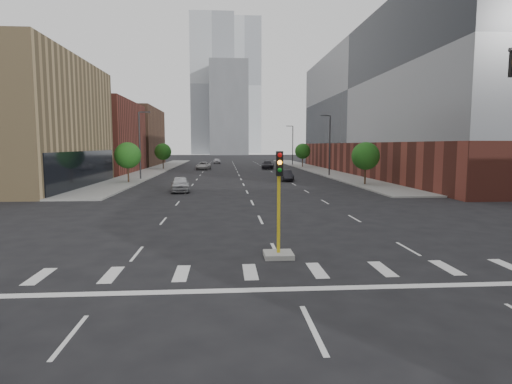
{
  "coord_description": "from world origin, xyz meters",
  "views": [
    {
      "loc": [
        -2.2,
        -8.28,
        4.64
      ],
      "look_at": [
        -0.78,
        11.16,
        2.5
      ],
      "focal_mm": 30.0,
      "sensor_mm": 36.0,
      "label": 1
    }
  ],
  "objects": [
    {
      "name": "car_mid_right",
      "position": [
        5.71,
        46.98,
        0.7
      ],
      "size": [
        1.71,
        4.33,
        1.4
      ],
      "primitive_type": "imported",
      "rotation": [
        0.0,
        0.0,
        0.05
      ],
      "color": "black",
      "rests_on": "ground"
    },
    {
      "name": "tree_left_near",
      "position": [
        -14.0,
        45.0,
        3.39
      ],
      "size": [
        3.2,
        3.2,
        4.85
      ],
      "color": "#382619",
      "rests_on": "ground"
    },
    {
      "name": "car_far_left",
      "position": [
        -6.28,
        73.79,
        0.72
      ],
      "size": [
        2.83,
        5.4,
        1.45
      ],
      "primitive_type": "imported",
      "rotation": [
        0.0,
        0.0,
        -0.08
      ],
      "color": "#B5B5B5",
      "rests_on": "ground"
    },
    {
      "name": "tower_mid",
      "position": [
        0.0,
        200.0,
        22.0
      ],
      "size": [
        18.0,
        18.0,
        44.0
      ],
      "primitive_type": "cube",
      "color": "slate",
      "rests_on": "ground"
    },
    {
      "name": "sidewalk_right_far",
      "position": [
        15.0,
        74.0,
        0.07
      ],
      "size": [
        5.0,
        92.0,
        0.15
      ],
      "primitive_type": "cube",
      "color": "gray",
      "rests_on": "ground"
    },
    {
      "name": "tower_left",
      "position": [
        -8.0,
        220.0,
        35.0
      ],
      "size": [
        22.0,
        22.0,
        70.0
      ],
      "primitive_type": "cube",
      "color": "#B2B7BC",
      "rests_on": "ground"
    },
    {
      "name": "tree_right_near",
      "position": [
        14.0,
        40.0,
        3.39
      ],
      "size": [
        3.2,
        3.2,
        4.85
      ],
      "color": "#382619",
      "rests_on": "ground"
    },
    {
      "name": "building_right_main",
      "position": [
        29.5,
        60.0,
        11.0
      ],
      "size": [
        24.0,
        70.0,
        22.0
      ],
      "color": "brown",
      "rests_on": "ground"
    },
    {
      "name": "building_left_far_a",
      "position": [
        -27.5,
        66.0,
        6.0
      ],
      "size": [
        20.0,
        22.0,
        12.0
      ],
      "primitive_type": "cube",
      "color": "brown",
      "rests_on": "ground"
    },
    {
      "name": "ground",
      "position": [
        0.0,
        0.0,
        0.0
      ],
      "size": [
        400.0,
        400.0,
        0.0
      ],
      "primitive_type": "plane",
      "color": "black",
      "rests_on": "ground"
    },
    {
      "name": "car_near_left",
      "position": [
        -6.67,
        34.69,
        0.77
      ],
      "size": [
        2.26,
        4.68,
        1.54
      ],
      "primitive_type": "imported",
      "rotation": [
        0.0,
        0.0,
        0.1
      ],
      "color": "#AFB0B4",
      "rests_on": "ground"
    },
    {
      "name": "car_distant",
      "position": [
        -4.15,
        99.96,
        0.69
      ],
      "size": [
        1.9,
        4.14,
        1.38
      ],
      "primitive_type": "imported",
      "rotation": [
        0.0,
        0.0,
        0.07
      ],
      "color": "#B6B5BB",
      "rests_on": "ground"
    },
    {
      "name": "median_traffic_signal",
      "position": [
        0.0,
        8.97,
        0.97
      ],
      "size": [
        1.2,
        1.2,
        4.4
      ],
      "color": "#999993",
      "rests_on": "ground"
    },
    {
      "name": "tower_right",
      "position": [
        10.0,
        260.0,
        40.0
      ],
      "size": [
        20.0,
        20.0,
        80.0
      ],
      "primitive_type": "cube",
      "color": "#B2B7BC",
      "rests_on": "ground"
    },
    {
      "name": "tree_right_far",
      "position": [
        14.0,
        80.0,
        3.39
      ],
      "size": [
        3.2,
        3.2,
        4.85
      ],
      "color": "#382619",
      "rests_on": "ground"
    },
    {
      "name": "streetlight_right_a",
      "position": [
        13.41,
        55.0,
        5.01
      ],
      "size": [
        1.6,
        0.22,
        9.07
      ],
      "color": "#2D2D30",
      "rests_on": "ground"
    },
    {
      "name": "car_deep_right",
      "position": [
        6.22,
        75.09,
        0.78
      ],
      "size": [
        2.98,
        5.67,
        1.57
      ],
      "primitive_type": "imported",
      "rotation": [
        0.0,
        0.0,
        -0.15
      ],
      "color": "black",
      "rests_on": "ground"
    },
    {
      "name": "streetlight_left",
      "position": [
        -13.41,
        50.0,
        5.01
      ],
      "size": [
        1.6,
        0.22,
        9.07
      ],
      "color": "#2D2D30",
      "rests_on": "ground"
    },
    {
      "name": "tree_left_far",
      "position": [
        -14.0,
        75.0,
        3.39
      ],
      "size": [
        3.2,
        3.2,
        4.85
      ],
      "color": "#382619",
      "rests_on": "ground"
    },
    {
      "name": "sidewalk_left_far",
      "position": [
        -15.0,
        74.0,
        0.07
      ],
      "size": [
        5.0,
        92.0,
        0.15
      ],
      "primitive_type": "cube",
      "color": "gray",
      "rests_on": "ground"
    },
    {
      "name": "building_left_far_b",
      "position": [
        -27.5,
        92.0,
        6.5
      ],
      "size": [
        20.0,
        24.0,
        13.0
      ],
      "primitive_type": "cube",
      "color": "brown",
      "rests_on": "ground"
    },
    {
      "name": "streetlight_right_b",
      "position": [
        13.41,
        90.0,
        5.01
      ],
      "size": [
        1.6,
        0.22,
        9.07
      ],
      "color": "#2D2D30",
      "rests_on": "ground"
    }
  ]
}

